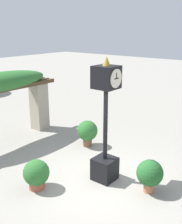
{
  "coord_description": "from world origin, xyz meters",
  "views": [
    {
      "loc": [
        -5.6,
        -4.15,
        4.19
      ],
      "look_at": [
        0.21,
        0.5,
        1.91
      ],
      "focal_mm": 45.0,
      "sensor_mm": 36.0,
      "label": 1
    }
  ],
  "objects_px": {
    "pedestal_clock": "(105,126)",
    "potted_plant_far_left": "(36,174)",
    "potted_plant_far_right": "(150,174)",
    "potted_plant_near_right": "(87,132)"
  },
  "relations": [
    {
      "from": "potted_plant_far_right",
      "to": "potted_plant_near_right",
      "type": "bearing_deg",
      "value": 68.0
    },
    {
      "from": "pedestal_clock",
      "to": "potted_plant_far_left",
      "type": "xyz_separation_m",
      "value": [
        -1.53,
        1.14,
        -1.18
      ]
    },
    {
      "from": "potted_plant_near_right",
      "to": "potted_plant_far_right",
      "type": "distance_m",
      "value": 3.38
    },
    {
      "from": "pedestal_clock",
      "to": "potted_plant_near_right",
      "type": "height_order",
      "value": "pedestal_clock"
    },
    {
      "from": "pedestal_clock",
      "to": "potted_plant_far_left",
      "type": "distance_m",
      "value": 2.24
    },
    {
      "from": "pedestal_clock",
      "to": "potted_plant_far_right",
      "type": "relative_size",
      "value": 3.89
    },
    {
      "from": "pedestal_clock",
      "to": "potted_plant_far_right",
      "type": "height_order",
      "value": "pedestal_clock"
    },
    {
      "from": "potted_plant_far_left",
      "to": "pedestal_clock",
      "type": "bearing_deg",
      "value": -36.76
    },
    {
      "from": "potted_plant_far_right",
      "to": "potted_plant_far_left",
      "type": "bearing_deg",
      "value": 125.66
    },
    {
      "from": "pedestal_clock",
      "to": "potted_plant_near_right",
      "type": "bearing_deg",
      "value": 51.37
    }
  ]
}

